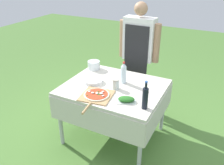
{
  "coord_description": "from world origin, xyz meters",
  "views": [
    {
      "loc": [
        1.07,
        -2.15,
        1.99
      ],
      "look_at": [
        -0.02,
        0.0,
        0.76
      ],
      "focal_mm": 38.0,
      "sensor_mm": 36.0,
      "label": 1
    }
  ],
  "objects_px": {
    "herb_container": "(126,99)",
    "sauce_jar": "(116,85)",
    "water_bottle": "(124,73)",
    "mixing_tub": "(94,65)",
    "person_cook": "(139,50)",
    "plate_stack": "(93,81)",
    "pizza_on_peel": "(96,95)",
    "oil_bottle": "(145,98)",
    "prep_table": "(114,93)"
  },
  "relations": [
    {
      "from": "person_cook",
      "to": "prep_table",
      "type": "bearing_deg",
      "value": 92.06
    },
    {
      "from": "pizza_on_peel",
      "to": "water_bottle",
      "type": "height_order",
      "value": "water_bottle"
    },
    {
      "from": "prep_table",
      "to": "herb_container",
      "type": "distance_m",
      "value": 0.37
    },
    {
      "from": "mixing_tub",
      "to": "plate_stack",
      "type": "xyz_separation_m",
      "value": [
        0.2,
        -0.35,
        -0.03
      ]
    },
    {
      "from": "oil_bottle",
      "to": "sauce_jar",
      "type": "bearing_deg",
      "value": 151.53
    },
    {
      "from": "pizza_on_peel",
      "to": "herb_container",
      "type": "xyz_separation_m",
      "value": [
        0.32,
        0.05,
        0.01
      ]
    },
    {
      "from": "person_cook",
      "to": "pizza_on_peel",
      "type": "relative_size",
      "value": 2.89
    },
    {
      "from": "water_bottle",
      "to": "plate_stack",
      "type": "distance_m",
      "value": 0.37
    },
    {
      "from": "water_bottle",
      "to": "herb_container",
      "type": "bearing_deg",
      "value": -61.49
    },
    {
      "from": "oil_bottle",
      "to": "mixing_tub",
      "type": "xyz_separation_m",
      "value": [
        -0.93,
        0.59,
        -0.06
      ]
    },
    {
      "from": "person_cook",
      "to": "sauce_jar",
      "type": "bearing_deg",
      "value": 95.17
    },
    {
      "from": "herb_container",
      "to": "plate_stack",
      "type": "bearing_deg",
      "value": 157.63
    },
    {
      "from": "herb_container",
      "to": "pizza_on_peel",
      "type": "bearing_deg",
      "value": -170.51
    },
    {
      "from": "oil_bottle",
      "to": "herb_container",
      "type": "xyz_separation_m",
      "value": [
        -0.21,
        0.03,
        -0.09
      ]
    },
    {
      "from": "prep_table",
      "to": "pizza_on_peel",
      "type": "xyz_separation_m",
      "value": [
        -0.06,
        -0.3,
        0.1
      ]
    },
    {
      "from": "prep_table",
      "to": "water_bottle",
      "type": "bearing_deg",
      "value": 65.49
    },
    {
      "from": "water_bottle",
      "to": "mixing_tub",
      "type": "bearing_deg",
      "value": 160.1
    },
    {
      "from": "oil_bottle",
      "to": "person_cook",
      "type": "bearing_deg",
      "value": 114.52
    },
    {
      "from": "mixing_tub",
      "to": "water_bottle",
      "type": "bearing_deg",
      "value": -19.9
    },
    {
      "from": "prep_table",
      "to": "person_cook",
      "type": "distance_m",
      "value": 0.83
    },
    {
      "from": "prep_table",
      "to": "sauce_jar",
      "type": "bearing_deg",
      "value": -45.18
    },
    {
      "from": "plate_stack",
      "to": "sauce_jar",
      "type": "height_order",
      "value": "sauce_jar"
    },
    {
      "from": "sauce_jar",
      "to": "person_cook",
      "type": "bearing_deg",
      "value": 93.97
    },
    {
      "from": "prep_table",
      "to": "sauce_jar",
      "type": "distance_m",
      "value": 0.15
    },
    {
      "from": "oil_bottle",
      "to": "pizza_on_peel",
      "type": "bearing_deg",
      "value": -177.76
    },
    {
      "from": "pizza_on_peel",
      "to": "herb_container",
      "type": "height_order",
      "value": "herb_container"
    },
    {
      "from": "pizza_on_peel",
      "to": "herb_container",
      "type": "bearing_deg",
      "value": 1.17
    },
    {
      "from": "plate_stack",
      "to": "sauce_jar",
      "type": "relative_size",
      "value": 1.95
    },
    {
      "from": "mixing_tub",
      "to": "person_cook",
      "type": "bearing_deg",
      "value": 46.25
    },
    {
      "from": "person_cook",
      "to": "oil_bottle",
      "type": "relative_size",
      "value": 5.27
    },
    {
      "from": "pizza_on_peel",
      "to": "oil_bottle",
      "type": "height_order",
      "value": "oil_bottle"
    },
    {
      "from": "oil_bottle",
      "to": "plate_stack",
      "type": "bearing_deg",
      "value": 161.26
    },
    {
      "from": "person_cook",
      "to": "pizza_on_peel",
      "type": "bearing_deg",
      "value": 88.68
    },
    {
      "from": "herb_container",
      "to": "sauce_jar",
      "type": "distance_m",
      "value": 0.29
    },
    {
      "from": "pizza_on_peel",
      "to": "plate_stack",
      "type": "relative_size",
      "value": 2.35
    },
    {
      "from": "person_cook",
      "to": "plate_stack",
      "type": "xyz_separation_m",
      "value": [
        -0.24,
        -0.81,
        -0.17
      ]
    },
    {
      "from": "mixing_tub",
      "to": "oil_bottle",
      "type": "bearing_deg",
      "value": -32.66
    },
    {
      "from": "oil_bottle",
      "to": "water_bottle",
      "type": "height_order",
      "value": "oil_bottle"
    },
    {
      "from": "sauce_jar",
      "to": "mixing_tub",
      "type": "bearing_deg",
      "value": 144.08
    },
    {
      "from": "plate_stack",
      "to": "sauce_jar",
      "type": "xyz_separation_m",
      "value": [
        0.3,
        -0.02,
        0.03
      ]
    },
    {
      "from": "pizza_on_peel",
      "to": "prep_table",
      "type": "bearing_deg",
      "value": 70.42
    },
    {
      "from": "oil_bottle",
      "to": "water_bottle",
      "type": "relative_size",
      "value": 1.12
    },
    {
      "from": "herb_container",
      "to": "mixing_tub",
      "type": "relative_size",
      "value": 1.44
    },
    {
      "from": "water_bottle",
      "to": "herb_container",
      "type": "distance_m",
      "value": 0.44
    },
    {
      "from": "person_cook",
      "to": "water_bottle",
      "type": "relative_size",
      "value": 5.92
    },
    {
      "from": "water_bottle",
      "to": "mixing_tub",
      "type": "height_order",
      "value": "water_bottle"
    },
    {
      "from": "herb_container",
      "to": "plate_stack",
      "type": "distance_m",
      "value": 0.56
    },
    {
      "from": "mixing_tub",
      "to": "sauce_jar",
      "type": "xyz_separation_m",
      "value": [
        0.5,
        -0.36,
        -0.0
      ]
    },
    {
      "from": "pizza_on_peel",
      "to": "herb_container",
      "type": "relative_size",
      "value": 2.32
    },
    {
      "from": "oil_bottle",
      "to": "prep_table",
      "type": "bearing_deg",
      "value": 149.57
    }
  ]
}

